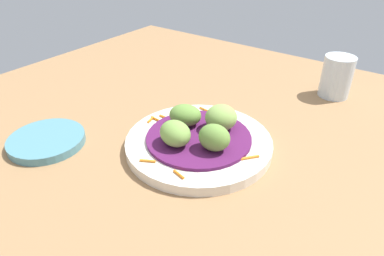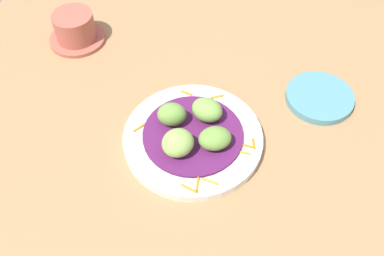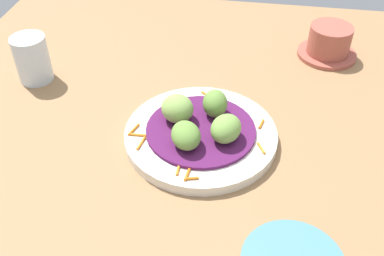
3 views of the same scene
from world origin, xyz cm
name	(u,v)px [view 1 (image 1 of 3)]	position (x,y,z in cm)	size (l,w,h in cm)	color
table_surface	(177,155)	(0.00, 0.00, 1.00)	(110.00, 110.00, 2.00)	#936D47
main_plate	(199,143)	(2.74, -2.62, 2.86)	(24.33, 24.33, 1.72)	silver
cabbage_bed	(199,137)	(2.74, -2.62, 4.00)	(17.43, 17.43, 0.58)	#51194C
carrot_garnish	(193,128)	(4.69, 0.08, 3.92)	(21.63, 21.53, 0.40)	orange
guac_scoop_left	(214,138)	(1.05, -6.67, 6.44)	(4.00, 4.99, 4.30)	olive
guac_scoop_center	(221,118)	(6.79, -4.31, 6.49)	(5.38, 5.00, 4.40)	#84A851
guac_scoop_right	(185,115)	(4.42, 1.43, 6.13)	(5.56, 4.37, 3.68)	olive
guac_scoop_back	(175,133)	(-1.31, -0.93, 6.26)	(4.50, 5.55, 3.94)	#759E47
side_plate_small	(47,141)	(-11.65, 18.90, 2.71)	(12.70, 12.70, 1.41)	teal
water_glass	(337,77)	(36.05, -14.77, 6.38)	(6.33, 6.33, 8.76)	silver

